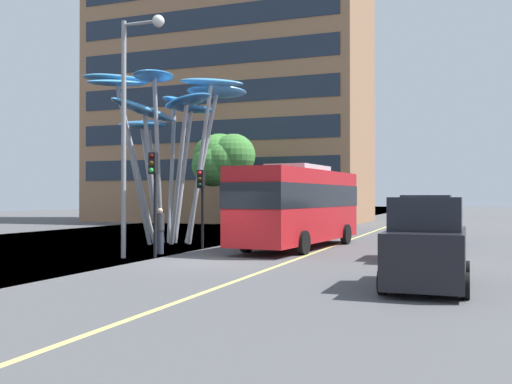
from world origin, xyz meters
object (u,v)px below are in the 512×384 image
(car_parked_mid, at_px, (427,229))
(no_entry_sign, at_px, (225,211))
(car_parked_far, at_px, (439,224))
(traffic_light_kerb_near, at_px, (154,182))
(car_parked_near, at_px, (427,246))
(street_lamp, at_px, (132,108))
(traffic_light_kerb_far, at_px, (201,192))
(traffic_light_island_mid, at_px, (247,186))
(pedestrian, at_px, (160,231))
(leaf_sculpture, at_px, (165,111))
(red_bus, at_px, (299,203))

(car_parked_mid, relative_size, no_entry_sign, 1.82)
(car_parked_far, bearing_deg, traffic_light_kerb_near, -132.36)
(car_parked_near, height_order, street_lamp, street_lamp)
(traffic_light_kerb_far, bearing_deg, car_parked_mid, -5.63)
(traffic_light_island_mid, xyz_separation_m, street_lamp, (-0.46, -10.67, 2.71))
(car_parked_mid, xyz_separation_m, pedestrian, (-10.17, -1.67, -0.17))
(car_parked_far, bearing_deg, street_lamp, -133.94)
(car_parked_near, bearing_deg, traffic_light_kerb_near, 159.12)
(car_parked_mid, distance_m, street_lamp, 11.78)
(leaf_sculpture, bearing_deg, no_entry_sign, 34.10)
(traffic_light_kerb_near, bearing_deg, red_bus, 57.50)
(pedestrian, height_order, no_entry_sign, no_entry_sign)
(car_parked_near, bearing_deg, pedestrian, 152.97)
(leaf_sculpture, distance_m, street_lamp, 6.91)
(traffic_light_kerb_far, relative_size, street_lamp, 0.39)
(car_parked_far, bearing_deg, no_entry_sign, -165.65)
(traffic_light_kerb_far, xyz_separation_m, no_entry_sign, (-0.45, 3.68, -0.93))
(street_lamp, bearing_deg, car_parked_far, 46.06)
(red_bus, bearing_deg, street_lamp, -126.38)
(red_bus, relative_size, car_parked_near, 2.45)
(traffic_light_kerb_near, bearing_deg, no_entry_sign, 93.86)
(traffic_light_kerb_near, xyz_separation_m, traffic_light_island_mid, (-0.32, 10.42, 0.04))
(traffic_light_island_mid, bearing_deg, traffic_light_kerb_near, -88.24)
(car_parked_far, relative_size, pedestrian, 2.16)
(traffic_light_kerb_near, bearing_deg, traffic_light_kerb_far, 91.09)
(leaf_sculpture, relative_size, car_parked_far, 2.12)
(leaf_sculpture, height_order, traffic_light_kerb_near, leaf_sculpture)
(red_bus, relative_size, car_parked_mid, 2.34)
(leaf_sculpture, bearing_deg, car_parked_mid, -13.23)
(traffic_light_kerb_near, relative_size, car_parked_far, 0.99)
(traffic_light_island_mid, distance_m, no_entry_sign, 2.84)
(pedestrian, bearing_deg, car_parked_far, 40.97)
(red_bus, xyz_separation_m, leaf_sculpture, (-6.85, 0.21, 4.47))
(car_parked_far, xyz_separation_m, no_entry_sign, (-10.10, -2.58, 0.62))
(traffic_light_kerb_far, bearing_deg, street_lamp, -98.91)
(traffic_light_kerb_near, height_order, street_lamp, street_lamp)
(red_bus, distance_m, traffic_light_island_mid, 6.12)
(car_parked_near, bearing_deg, no_entry_sign, 131.89)
(leaf_sculpture, height_order, car_parked_mid, leaf_sculpture)
(traffic_light_kerb_near, relative_size, car_parked_mid, 0.91)
(traffic_light_kerb_far, xyz_separation_m, car_parked_near, (10.05, -8.03, -1.45))
(car_parked_near, bearing_deg, car_parked_mid, 93.68)
(car_parked_near, relative_size, car_parked_mid, 0.95)
(traffic_light_island_mid, xyz_separation_m, car_parked_near, (10.29, -14.23, -1.81))
(red_bus, relative_size, leaf_sculpture, 1.20)
(street_lamp, bearing_deg, car_parked_mid, 18.94)
(red_bus, distance_m, traffic_light_kerb_near, 7.19)
(red_bus, bearing_deg, traffic_light_kerb_near, -122.50)
(traffic_light_kerb_far, height_order, car_parked_far, traffic_light_kerb_far)
(traffic_light_kerb_near, height_order, car_parked_mid, traffic_light_kerb_near)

